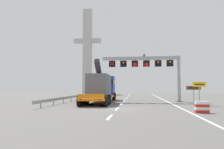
{
  "coord_description": "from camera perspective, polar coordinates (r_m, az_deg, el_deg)",
  "views": [
    {
      "loc": [
        2.03,
        -20.37,
        2.02
      ],
      "look_at": [
        -1.14,
        7.36,
        3.63
      ],
      "focal_mm": 34.63,
      "sensor_mm": 36.0,
      "label": 1
    }
  ],
  "objects": [
    {
      "name": "bridge_pylon_distant",
      "position": [
        72.8,
        -6.5,
        6.51
      ],
      "size": [
        9.0,
        2.0,
        28.01
      ],
      "color": "#B7B7B2",
      "rests_on": "ground"
    },
    {
      "name": "ground",
      "position": [
        20.57,
        0.84,
        -8.94
      ],
      "size": [
        112.0,
        112.0,
        0.0
      ],
      "primitive_type": "plane",
      "color": "slate"
    },
    {
      "name": "guardrail_left",
      "position": [
        35.75,
        -8.52,
        -5.6
      ],
      "size": [
        0.13,
        32.27,
        0.76
      ],
      "color": "#999EA3",
      "rests_on": "ground"
    },
    {
      "name": "lane_markings",
      "position": [
        42.07,
        4.08,
        -6.04
      ],
      "size": [
        0.2,
        57.84,
        0.01
      ],
      "color": "silver",
      "rests_on": "ground"
    },
    {
      "name": "exit_sign_yellow",
      "position": [
        26.15,
        22.05,
        -3.18
      ],
      "size": [
        1.46,
        0.15,
        2.59
      ],
      "color": "#9EA0A5",
      "rests_on": "ground"
    },
    {
      "name": "tourist_info_sign_brown",
      "position": [
        28.75,
        20.74,
        -3.79
      ],
      "size": [
        1.76,
        0.15,
        2.16
      ],
      "color": "#9EA0A5",
      "rests_on": "ground"
    },
    {
      "name": "overhead_lane_gantry",
      "position": [
        30.84,
        9.95,
        2.52
      ],
      "size": [
        11.08,
        0.9,
        6.62
      ],
      "color": "#9EA0A5",
      "rests_on": "ground"
    },
    {
      "name": "edge_line_right",
      "position": [
        32.7,
        13.94,
        -6.74
      ],
      "size": [
        0.2,
        63.0,
        0.01
      ],
      "primitive_type": "cube",
      "color": "silver",
      "rests_on": "ground"
    },
    {
      "name": "crash_barrier_striped",
      "position": [
        18.45,
        22.64,
        -7.94
      ],
      "size": [
        1.01,
        0.53,
        0.9
      ],
      "color": "red",
      "rests_on": "ground"
    },
    {
      "name": "heavy_haul_truck_orange",
      "position": [
        29.5,
        -2.6,
        -3.36
      ],
      "size": [
        3.24,
        14.11,
        5.3
      ],
      "color": "orange",
      "rests_on": "ground"
    }
  ]
}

